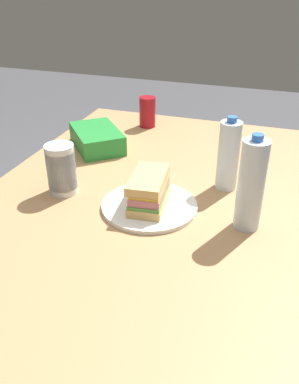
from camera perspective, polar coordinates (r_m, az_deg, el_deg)
ground_plane at (r=1.68m, az=1.08°, el=-22.99°), size 8.00×8.00×0.00m
dining_table at (r=1.23m, az=1.35°, el=-4.51°), size 1.40×1.03×0.73m
paper_plate at (r=1.14m, az=0.00°, el=-1.93°), size 0.27×0.27×0.01m
sandwich at (r=1.12m, az=-0.05°, el=0.23°), size 0.19×0.12×0.08m
soda_can_red at (r=1.70m, az=-0.29°, el=11.07°), size 0.07×0.07×0.12m
chip_bag at (r=1.51m, az=-7.32°, el=7.40°), size 0.27×0.26×0.07m
water_bottle_tall at (r=1.22m, az=10.92°, el=5.02°), size 0.06×0.06×0.22m
plastic_cup_stack at (r=1.21m, az=-12.16°, el=3.13°), size 0.08×0.08×0.15m
water_bottle_spare at (r=1.03m, az=13.94°, el=0.93°), size 0.07×0.07×0.25m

